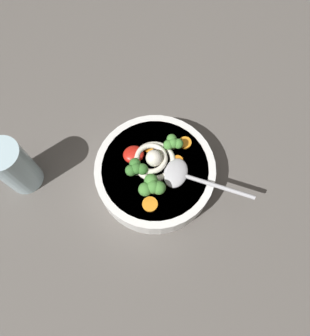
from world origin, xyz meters
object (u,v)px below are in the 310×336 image
(soup_bowl, at_px, (155,173))
(soup_spoon, at_px, (183,175))
(drinking_glass, at_px, (14,167))
(noodle_pile, at_px, (153,160))

(soup_bowl, relative_size, soup_spoon, 1.46)
(soup_spoon, relative_size, drinking_glass, 1.24)
(soup_bowl, distance_m, soup_spoon, 0.06)
(soup_spoon, bearing_deg, noodle_pile, 170.16)
(soup_bowl, bearing_deg, drinking_glass, -16.66)
(noodle_pile, distance_m, drinking_glass, 0.26)
(soup_bowl, bearing_deg, noodle_pile, -92.57)
(soup_bowl, relative_size, noodle_pile, 2.58)
(soup_bowl, distance_m, noodle_pile, 0.04)
(soup_spoon, xyz_separation_m, drinking_glass, (0.30, -0.11, 0.00))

